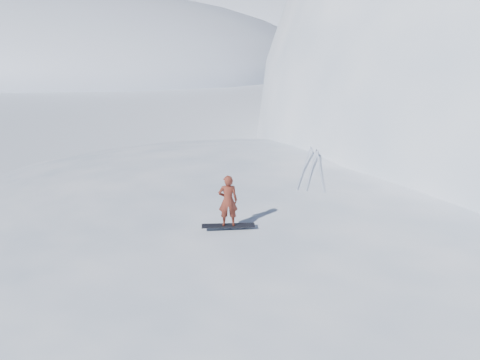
{
  "coord_description": "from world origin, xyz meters",
  "views": [
    {
      "loc": [
        3.16,
        -12.35,
        8.16
      ],
      "look_at": [
        -1.47,
        0.26,
        3.5
      ],
      "focal_mm": 35.0,
      "sensor_mm": 36.0,
      "label": 1
    }
  ],
  "objects": [
    {
      "name": "snowboard",
      "position": [
        -1.47,
        -0.74,
        2.41
      ],
      "size": [
        1.54,
        0.88,
        0.03
      ],
      "primitive_type": "cube",
      "rotation": [
        0.0,
        0.0,
        0.41
      ],
      "color": "black",
      "rests_on": "near_ridge"
    },
    {
      "name": "far_ridge_a",
      "position": [
        -70.0,
        60.0,
        0.0
      ],
      "size": [
        120.0,
        70.0,
        28.0
      ],
      "primitive_type": "ellipsoid",
      "color": "white",
      "rests_on": "ground"
    },
    {
      "name": "vapor_plume",
      "position": [
        -50.8,
        39.46,
        0.0
      ],
      "size": [
        10.76,
        8.61,
        7.53
      ],
      "primitive_type": "ellipsoid",
      "color": "white",
      "rests_on": "ground"
    },
    {
      "name": "near_ridge",
      "position": [
        1.0,
        3.0,
        0.0
      ],
      "size": [
        36.0,
        28.0,
        4.8
      ],
      "primitive_type": "ellipsoid",
      "color": "white",
      "rests_on": "ground"
    },
    {
      "name": "snowboarder",
      "position": [
        -1.47,
        -0.74,
        3.19
      ],
      "size": [
        0.66,
        0.56,
        1.54
      ],
      "primitive_type": "imported",
      "rotation": [
        0.0,
        0.0,
        3.55
      ],
      "color": "maroon",
      "rests_on": "snowboard"
    },
    {
      "name": "ground",
      "position": [
        0.0,
        0.0,
        0.0
      ],
      "size": [
        400.0,
        400.0,
        0.0
      ],
      "primitive_type": "plane",
      "color": "white",
      "rests_on": "ground"
    },
    {
      "name": "far_ridge_c",
      "position": [
        -40.0,
        110.0,
        0.0
      ],
      "size": [
        140.0,
        90.0,
        36.0
      ],
      "primitive_type": "ellipsoid",
      "color": "white",
      "rests_on": "ground"
    },
    {
      "name": "wind_bumps",
      "position": [
        -0.56,
        2.12,
        0.0
      ],
      "size": [
        16.0,
        14.4,
        1.0
      ],
      "color": "white",
      "rests_on": "ground"
    },
    {
      "name": "board_tracks",
      "position": [
        -0.38,
        5.92,
        2.42
      ],
      "size": [
        1.78,
        5.96,
        0.04
      ],
      "color": "silver",
      "rests_on": "ground"
    }
  ]
}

